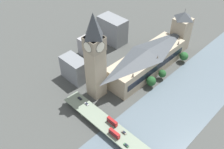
# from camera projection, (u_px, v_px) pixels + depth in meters

# --- Properties ---
(ground_plane) EXTENTS (600.00, 600.00, 0.00)m
(ground_plane) POSITION_uv_depth(u_px,v_px,m) (153.00, 82.00, 249.73)
(ground_plane) COLOR #424442
(river_water) EXTENTS (58.74, 360.00, 0.30)m
(river_water) POSITION_uv_depth(u_px,v_px,m) (184.00, 100.00, 230.75)
(river_water) COLOR slate
(river_water) RESTS_ON ground_plane
(parliament_hall) EXTENTS (27.06, 95.29, 27.51)m
(parliament_hall) POSITION_uv_depth(u_px,v_px,m) (147.00, 61.00, 253.83)
(parliament_hall) COLOR tan
(parliament_hall) RESTS_ON ground_plane
(clock_tower) EXTENTS (14.84, 14.84, 83.76)m
(clock_tower) POSITION_uv_depth(u_px,v_px,m) (95.00, 56.00, 208.73)
(clock_tower) COLOR tan
(clock_tower) RESTS_ON ground_plane
(victoria_tower) EXTENTS (17.30, 17.30, 50.09)m
(victoria_tower) POSITION_uv_depth(u_px,v_px,m) (181.00, 31.00, 280.27)
(victoria_tower) COLOR tan
(victoria_tower) RESTS_ON ground_plane
(road_bridge) EXTENTS (149.48, 14.88, 5.52)m
(road_bridge) POSITION_uv_depth(u_px,v_px,m) (132.00, 146.00, 188.74)
(road_bridge) COLOR #5D6A59
(road_bridge) RESTS_ON ground_plane
(double_decker_bus_lead) EXTENTS (10.42, 2.66, 4.83)m
(double_decker_bus_lead) POSITION_uv_depth(u_px,v_px,m) (114.00, 133.00, 192.89)
(double_decker_bus_lead) COLOR red
(double_decker_bus_lead) RESTS_ON road_bridge
(double_decker_bus_mid) EXTENTS (10.33, 2.54, 4.92)m
(double_decker_bus_mid) POSITION_uv_depth(u_px,v_px,m) (112.00, 121.00, 201.61)
(double_decker_bus_mid) COLOR red
(double_decker_bus_mid) RESTS_ON road_bridge
(car_northbound_lead) EXTENTS (4.26, 1.76, 1.40)m
(car_northbound_lead) POSITION_uv_depth(u_px,v_px,m) (87.00, 104.00, 218.95)
(car_northbound_lead) COLOR silver
(car_northbound_lead) RESTS_ON road_bridge
(car_northbound_tail) EXTENTS (4.53, 1.89, 1.31)m
(car_northbound_tail) POSITION_uv_depth(u_px,v_px,m) (124.00, 132.00, 195.91)
(car_northbound_tail) COLOR slate
(car_northbound_tail) RESTS_ON road_bridge
(car_southbound_lead) EXTENTS (4.48, 1.78, 1.38)m
(car_southbound_lead) POSITION_uv_depth(u_px,v_px,m) (126.00, 145.00, 187.16)
(car_southbound_lead) COLOR #2D5638
(car_southbound_lead) RESTS_ON road_bridge
(car_southbound_mid) EXTENTS (4.64, 1.87, 1.33)m
(car_southbound_mid) POSITION_uv_depth(u_px,v_px,m) (80.00, 98.00, 224.00)
(car_southbound_mid) COLOR black
(car_southbound_mid) RESTS_ON road_bridge
(city_block_west) EXTENTS (27.36, 15.55, 24.20)m
(city_block_west) POSITION_uv_depth(u_px,v_px,m) (74.00, 69.00, 246.42)
(city_block_west) COLOR slate
(city_block_west) RESTS_ON ground_plane
(city_block_center) EXTENTS (19.94, 19.07, 19.70)m
(city_block_center) POSITION_uv_depth(u_px,v_px,m) (90.00, 46.00, 280.86)
(city_block_center) COLOR #939399
(city_block_center) RESTS_ON ground_plane
(city_block_east) EXTENTS (33.49, 19.33, 31.04)m
(city_block_east) POSITION_uv_depth(u_px,v_px,m) (112.00, 30.00, 296.51)
(city_block_east) COLOR slate
(city_block_east) RESTS_ON ground_plane
(tree_embankment_near) EXTENTS (9.31, 9.31, 12.06)m
(tree_embankment_near) POSITION_uv_depth(u_px,v_px,m) (184.00, 56.00, 270.33)
(tree_embankment_near) COLOR brown
(tree_embankment_near) RESTS_ON ground_plane
(tree_embankment_mid) EXTENTS (7.94, 7.94, 10.74)m
(tree_embankment_mid) POSITION_uv_depth(u_px,v_px,m) (162.00, 74.00, 249.27)
(tree_embankment_mid) COLOR brown
(tree_embankment_mid) RESTS_ON ground_plane
(tree_embankment_far) EXTENTS (9.56, 9.56, 11.92)m
(tree_embankment_far) POSITION_uv_depth(u_px,v_px,m) (151.00, 81.00, 240.18)
(tree_embankment_far) COLOR brown
(tree_embankment_far) RESTS_ON ground_plane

